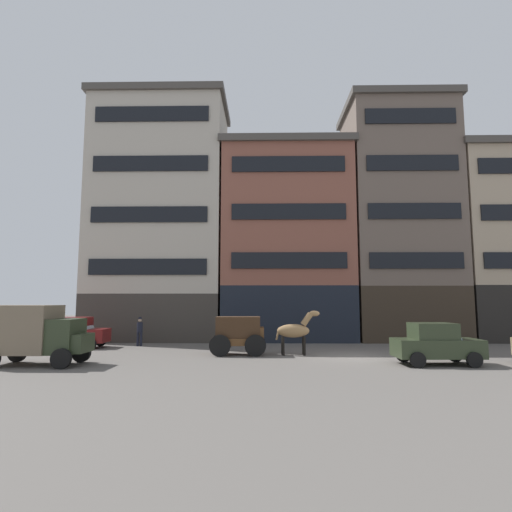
# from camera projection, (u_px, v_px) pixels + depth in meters

# --- Properties ---
(ground_plane) EXTENTS (120.00, 120.00, 0.00)m
(ground_plane) POSITION_uv_depth(u_px,v_px,m) (353.00, 358.00, 20.30)
(ground_plane) COLOR #605B56
(building_far_left) EXTENTS (10.11, 6.56, 18.30)m
(building_far_left) POSITION_uv_depth(u_px,v_px,m) (160.00, 217.00, 31.22)
(building_far_left) COLOR #38332D
(building_far_left) RESTS_ON ground_plane
(building_center_left) EXTENTS (9.83, 6.56, 14.45)m
(building_center_left) POSITION_uv_depth(u_px,v_px,m) (286.00, 242.00, 30.85)
(building_center_left) COLOR black
(building_center_left) RESTS_ON ground_plane
(building_center_right) EXTENTS (8.01, 6.56, 17.88)m
(building_center_right) POSITION_uv_depth(u_px,v_px,m) (399.00, 219.00, 30.89)
(building_center_right) COLOR #33281E
(building_center_right) RESTS_ON ground_plane
(building_far_right) EXTENTS (7.90, 6.56, 14.18)m
(building_far_right) POSITION_uv_depth(u_px,v_px,m) (502.00, 243.00, 30.55)
(building_far_right) COLOR black
(building_far_right) RESTS_ON ground_plane
(cargo_wagon) EXTENTS (2.95, 1.60, 1.98)m
(cargo_wagon) POSITION_uv_depth(u_px,v_px,m) (239.00, 333.00, 21.44)
(cargo_wagon) COLOR brown
(cargo_wagon) RESTS_ON ground_plane
(draft_horse) EXTENTS (2.35, 0.66, 2.30)m
(draft_horse) POSITION_uv_depth(u_px,v_px,m) (295.00, 330.00, 21.40)
(draft_horse) COLOR #937047
(draft_horse) RESTS_ON ground_plane
(delivery_truck_near) EXTENTS (4.36, 2.13, 2.62)m
(delivery_truck_near) POSITION_uv_depth(u_px,v_px,m) (36.00, 332.00, 18.03)
(delivery_truck_near) COLOR #2D3823
(delivery_truck_near) RESTS_ON ground_plane
(sedan_light) EXTENTS (3.74, 1.93, 1.83)m
(sedan_light) POSITION_uv_depth(u_px,v_px,m) (436.00, 344.00, 18.11)
(sedan_light) COLOR #2D3823
(sedan_light) RESTS_ON ground_plane
(sedan_parked_curb) EXTENTS (3.76, 1.97, 1.83)m
(sedan_parked_curb) POSITION_uv_depth(u_px,v_px,m) (76.00, 332.00, 24.62)
(sedan_parked_curb) COLOR maroon
(sedan_parked_curb) RESTS_ON ground_plane
(pedestrian_officer) EXTENTS (0.50, 0.50, 1.79)m
(pedestrian_officer) POSITION_uv_depth(u_px,v_px,m) (140.00, 330.00, 25.53)
(pedestrian_officer) COLOR black
(pedestrian_officer) RESTS_ON ground_plane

